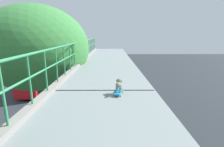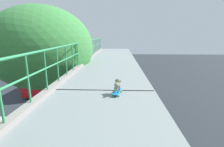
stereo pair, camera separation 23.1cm
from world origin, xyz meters
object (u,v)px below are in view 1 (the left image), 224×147
at_px(car_green_fifth, 36,119).
at_px(small_dog, 119,84).
at_px(city_bus, 44,74).
at_px(toy_skateboard, 118,92).

height_order(car_green_fifth, small_dog, small_dog).
distance_m(city_bus, small_dog, 21.75).
bearing_deg(city_bus, small_dog, -62.33).
relative_size(city_bus, toy_skateboard, 20.77).
xyz_separation_m(toy_skateboard, small_dog, (0.01, 0.02, 0.21)).
xyz_separation_m(car_green_fifth, city_bus, (-3.58, 10.74, 1.11)).
xyz_separation_m(car_green_fifth, small_dog, (6.32, -8.13, 5.45)).
distance_m(car_green_fifth, small_dog, 11.65).
xyz_separation_m(city_bus, small_dog, (9.90, -18.87, 4.34)).
distance_m(car_green_fifth, toy_skateboard, 11.56).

